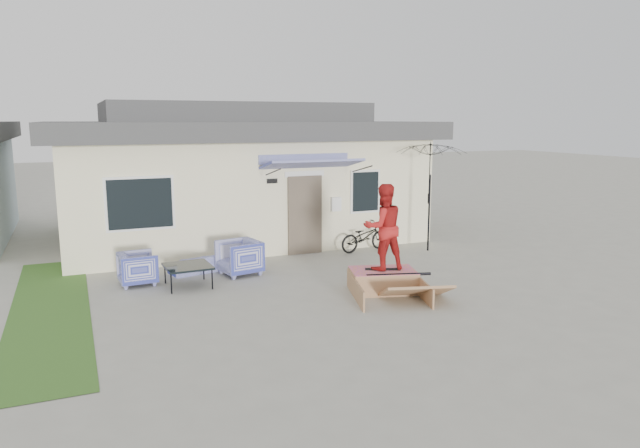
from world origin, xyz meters
name	(u,v)px	position (x,y,z in m)	size (l,w,h in m)	color
ground	(342,306)	(0.00, 0.00, 0.00)	(90.00, 90.00, 0.00)	#9C9A8D
grass_strip	(50,310)	(-5.20, 2.00, 0.00)	(1.40, 8.00, 0.01)	#336022
house	(233,172)	(0.00, 7.99, 1.94)	(10.80, 8.49, 4.10)	beige
loveseat	(198,261)	(-2.03, 3.66, 0.26)	(1.35, 0.40, 0.53)	#263098
armchair_left	(138,267)	(-3.46, 3.15, 0.40)	(0.77, 0.72, 0.79)	#263098
armchair_right	(239,256)	(-1.19, 3.08, 0.45)	(0.87, 0.81, 0.89)	#263098
coffee_table	(188,276)	(-2.48, 2.55, 0.24)	(0.95, 0.95, 0.47)	black
bicycle	(365,233)	(2.62, 4.10, 0.49)	(0.54, 1.54, 0.99)	black
patio_umbrella	(430,187)	(4.26, 3.48, 1.75)	(2.14, 2.02, 2.20)	black
skate_ramp	(383,281)	(1.22, 0.59, 0.22)	(1.34, 1.79, 0.45)	#9F714B
skateboard	(383,269)	(1.23, 0.64, 0.47)	(0.73, 0.18, 0.05)	black
skater	(383,226)	(1.23, 0.64, 1.39)	(0.88, 0.68, 1.80)	red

